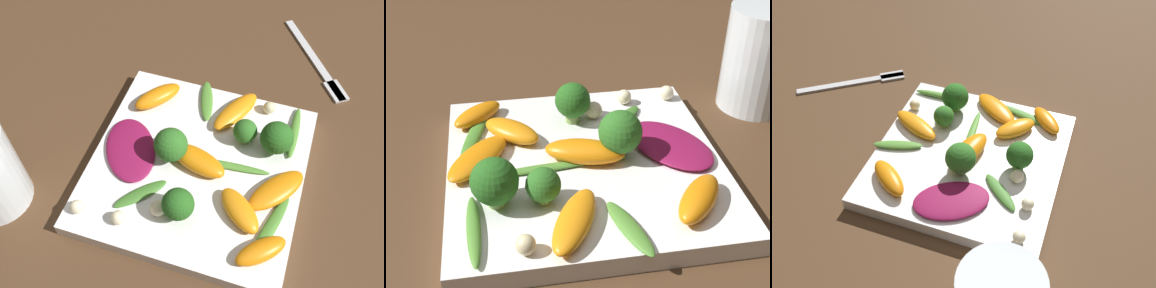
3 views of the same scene
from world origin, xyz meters
The scene contains 23 objects.
ground_plane centered at (0.00, 0.00, 0.00)m, with size 2.40×2.40×0.00m, color #4C331E.
plate centered at (0.00, 0.00, 0.01)m, with size 0.25×0.25×0.02m.
fork centered at (0.22, -0.11, 0.00)m, with size 0.15×0.11×0.01m.
radicchio_leaf_0 centered at (-0.01, 0.08, 0.02)m, with size 0.11×0.10×0.01m.
orange_segment_0 centered at (0.00, 0.00, 0.03)m, with size 0.05×0.08×0.02m.
orange_segment_1 centered at (0.08, 0.08, 0.03)m, with size 0.07×0.06×0.02m.
orange_segment_2 centered at (-0.01, -0.10, 0.03)m, with size 0.08×0.07×0.01m.
orange_segment_3 centered at (0.09, -0.02, 0.03)m, with size 0.08×0.06×0.02m.
orange_segment_4 centered at (-0.05, -0.06, 0.03)m, with size 0.06×0.06×0.02m.
orange_segment_5 centered at (-0.08, -0.09, 0.03)m, with size 0.06×0.06×0.02m.
broccoli_floret_0 centered at (0.00, 0.03, 0.04)m, with size 0.04×0.04×0.05m.
broccoli_floret_1 centered at (0.05, -0.04, 0.04)m, with size 0.03×0.03×0.03m.
broccoli_floret_2 centered at (-0.07, 0.00, 0.04)m, with size 0.04×0.04×0.04m.
broccoli_floret_3 centered at (0.05, -0.08, 0.04)m, with size 0.04×0.04×0.04m.
arugula_sprig_0 centered at (0.01, -0.04, 0.02)m, with size 0.02×0.09×0.00m.
arugula_sprig_1 centered at (-0.06, 0.05, 0.02)m, with size 0.06×0.06×0.01m.
arugula_sprig_2 centered at (0.10, 0.02, 0.02)m, with size 0.07×0.03×0.01m.
arugula_sprig_3 centered at (-0.06, -0.10, 0.02)m, with size 0.10×0.04×0.01m.
arugula_sprig_4 centered at (0.08, -0.10, 0.02)m, with size 0.08×0.01×0.01m.
macadamia_nut_0 centered at (-0.09, 0.06, 0.03)m, with size 0.02×0.02×0.02m.
macadamia_nut_1 centered at (0.11, -0.06, 0.03)m, with size 0.02×0.02×0.02m.
macadamia_nut_2 centered at (-0.07, 0.02, 0.03)m, with size 0.02×0.02×0.02m.
macadamia_nut_3 centered at (-0.10, 0.11, 0.03)m, with size 0.02×0.02×0.02m.
Camera 1 is at (-0.28, -0.08, 0.46)m, focal length 42.00 mm.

